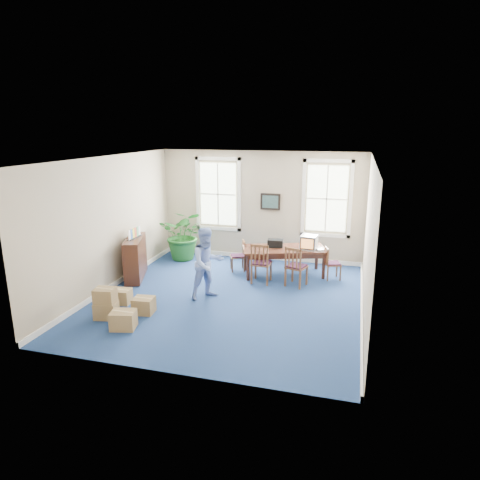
% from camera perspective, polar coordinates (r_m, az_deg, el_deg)
% --- Properties ---
extents(floor, '(6.50, 6.50, 0.00)m').
position_cam_1_polar(floor, '(10.02, -1.47, -7.74)').
color(floor, navy).
rests_on(floor, ground).
extents(ceiling, '(6.50, 6.50, 0.00)m').
position_cam_1_polar(ceiling, '(9.28, -1.61, 10.83)').
color(ceiling, white).
rests_on(ceiling, ground).
extents(wall_back, '(6.50, 0.00, 6.50)m').
position_cam_1_polar(wall_back, '(12.60, 2.76, 4.55)').
color(wall_back, tan).
rests_on(wall_back, ground).
extents(wall_front, '(6.50, 0.00, 6.50)m').
position_cam_1_polar(wall_front, '(6.61, -9.77, -5.25)').
color(wall_front, tan).
rests_on(wall_front, ground).
extents(wall_left, '(0.00, 6.50, 6.50)m').
position_cam_1_polar(wall_left, '(10.77, -17.01, 2.13)').
color(wall_left, tan).
rests_on(wall_left, ground).
extents(wall_right, '(0.00, 6.50, 6.50)m').
position_cam_1_polar(wall_right, '(9.14, 16.77, -0.04)').
color(wall_right, tan).
rests_on(wall_right, ground).
extents(baseboard_back, '(6.00, 0.04, 0.12)m').
position_cam_1_polar(baseboard_back, '(12.94, 2.65, -2.20)').
color(baseboard_back, white).
rests_on(baseboard_back, ground).
extents(baseboard_left, '(0.04, 6.50, 0.12)m').
position_cam_1_polar(baseboard_left, '(11.17, -16.29, -5.60)').
color(baseboard_left, white).
rests_on(baseboard_left, ground).
extents(baseboard_right, '(0.04, 6.50, 0.12)m').
position_cam_1_polar(baseboard_right, '(9.63, 15.91, -8.92)').
color(baseboard_right, white).
rests_on(baseboard_right, ground).
extents(window_left, '(1.40, 0.12, 2.20)m').
position_cam_1_polar(window_left, '(12.88, -2.92, 6.12)').
color(window_left, white).
rests_on(window_left, ground).
extents(window_right, '(1.40, 0.12, 2.20)m').
position_cam_1_polar(window_right, '(12.27, 11.49, 5.41)').
color(window_right, white).
rests_on(window_right, ground).
extents(wall_picture, '(0.58, 0.06, 0.48)m').
position_cam_1_polar(wall_picture, '(12.47, 4.07, 5.12)').
color(wall_picture, black).
rests_on(wall_picture, ground).
extents(conference_table, '(2.38, 1.64, 0.74)m').
position_cam_1_polar(conference_table, '(11.50, 5.84, -2.84)').
color(conference_table, '#442116').
rests_on(conference_table, ground).
extents(crt_tv, '(0.46, 0.49, 0.37)m').
position_cam_1_polar(crt_tv, '(11.31, 9.17, -0.31)').
color(crt_tv, '#B7B7BC').
rests_on(crt_tv, conference_table).
extents(game_console, '(0.23, 0.25, 0.05)m').
position_cam_1_polar(game_console, '(11.28, 10.60, -1.27)').
color(game_console, white).
rests_on(game_console, conference_table).
extents(equipment_bag, '(0.43, 0.31, 0.20)m').
position_cam_1_polar(equipment_bag, '(11.45, 4.73, -0.42)').
color(equipment_bag, black).
rests_on(equipment_bag, conference_table).
extents(chair_near_left, '(0.48, 0.48, 1.05)m').
position_cam_1_polar(chair_near_left, '(10.84, 2.88, -3.03)').
color(chair_near_left, brown).
rests_on(chair_near_left, ground).
extents(chair_near_right, '(0.58, 0.58, 1.02)m').
position_cam_1_polar(chair_near_right, '(10.70, 7.54, -3.46)').
color(chair_near_right, brown).
rests_on(chair_near_right, ground).
extents(chair_end_left, '(0.50, 0.50, 0.84)m').
position_cam_1_polar(chair_end_left, '(11.75, -0.35, -2.11)').
color(chair_end_left, brown).
rests_on(chair_end_left, ground).
extents(chair_end_right, '(0.49, 0.49, 0.85)m').
position_cam_1_polar(chair_end_right, '(11.36, 12.26, -3.04)').
color(chair_end_right, brown).
rests_on(chair_end_right, ground).
extents(man, '(1.02, 1.03, 1.67)m').
position_cam_1_polar(man, '(9.80, -4.37, -3.12)').
color(man, '#84A0E5').
rests_on(man, ground).
extents(credenza, '(0.82, 1.42, 1.07)m').
position_cam_1_polar(credenza, '(11.47, -13.77, -2.39)').
color(credenza, '#442116').
rests_on(credenza, ground).
extents(brochure_rack, '(0.36, 0.62, 0.28)m').
position_cam_1_polar(brochure_rack, '(11.28, -13.90, 0.88)').
color(brochure_rack, '#99999E').
rests_on(brochure_rack, credenza).
extents(potted_plant, '(1.52, 1.37, 1.51)m').
position_cam_1_polar(potted_plant, '(12.80, -7.43, 0.72)').
color(potted_plant, '#1A551C').
rests_on(potted_plant, ground).
extents(cardboard_boxes, '(1.36, 1.36, 0.68)m').
position_cam_1_polar(cardboard_boxes, '(9.32, -16.32, -7.91)').
color(cardboard_boxes, '#9B7A4C').
rests_on(cardboard_boxes, ground).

